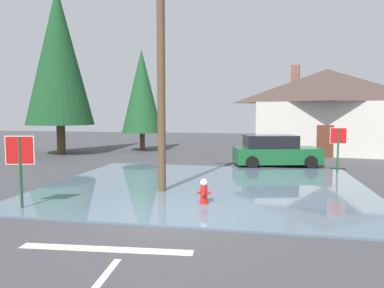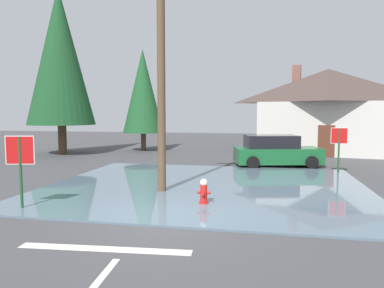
{
  "view_description": "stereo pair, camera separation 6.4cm",
  "coord_description": "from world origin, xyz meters",
  "views": [
    {
      "loc": [
        2.4,
        -8.94,
        2.77
      ],
      "look_at": [
        0.14,
        2.66,
        1.75
      ],
      "focal_mm": 33.9,
      "sensor_mm": 36.0,
      "label": 1
    },
    {
      "loc": [
        2.47,
        -8.93,
        2.77
      ],
      "look_at": [
        0.14,
        2.66,
        1.75
      ],
      "focal_mm": 33.9,
      "sensor_mm": 36.0,
      "label": 2
    }
  ],
  "objects": [
    {
      "name": "stop_sign_near",
      "position": [
        -4.32,
        0.11,
        1.52
      ],
      "size": [
        0.8,
        0.19,
        2.13
      ],
      "color": "#1E4C28",
      "rests_on": "ground"
    },
    {
      "name": "stop_sign_far",
      "position": [
        5.76,
        8.29,
        1.49
      ],
      "size": [
        0.72,
        0.08,
        2.1
      ],
      "color": "#1E4C28",
      "rests_on": "ground"
    },
    {
      "name": "flood_puddle",
      "position": [
        0.35,
        4.28,
        0.03
      ],
      "size": [
        11.66,
        9.97,
        0.06
      ],
      "primitive_type": "cube",
      "color": "slate",
      "rests_on": "ground"
    },
    {
      "name": "parked_car",
      "position": [
        3.05,
        10.2,
        0.77
      ],
      "size": [
        4.63,
        2.82,
        1.62
      ],
      "color": "#195B2D",
      "rests_on": "ground"
    },
    {
      "name": "house",
      "position": [
        6.66,
        17.36,
        2.98
      ],
      "size": [
        10.18,
        7.17,
        6.19
      ],
      "color": "beige",
      "rests_on": "ground"
    },
    {
      "name": "fire_hydrant",
      "position": [
        0.71,
        1.62,
        0.39
      ],
      "size": [
        0.4,
        0.34,
        0.8
      ],
      "color": "red",
      "rests_on": "ground"
    },
    {
      "name": "pine_tree_tall_left",
      "position": [
        -6.22,
        16.3,
        4.31
      ],
      "size": [
        2.93,
        2.93,
        7.33
      ],
      "color": "#4C3823",
      "rests_on": "ground"
    },
    {
      "name": "ground_plane",
      "position": [
        0.0,
        0.0,
        -0.05
      ],
      "size": [
        80.0,
        80.0,
        0.1
      ],
      "primitive_type": "cube",
      "color": "#424244"
    },
    {
      "name": "utility_pole",
      "position": [
        -1.01,
        3.06,
        4.77
      ],
      "size": [
        1.6,
        0.28,
        9.18
      ],
      "color": "brown",
      "rests_on": "ground"
    },
    {
      "name": "pine_tree_mid_left",
      "position": [
        -10.81,
        13.06,
        6.45
      ],
      "size": [
        4.39,
        4.39,
        10.97
      ],
      "color": "#4C3823",
      "rests_on": "ground"
    },
    {
      "name": "lane_stop_bar",
      "position": [
        -0.7,
        -2.25,
        0.0
      ],
      "size": [
        3.62,
        0.58,
        0.01
      ],
      "primitive_type": "cube",
      "rotation": [
        0.0,
        0.0,
        0.08
      ],
      "color": "silver",
      "rests_on": "ground"
    }
  ]
}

